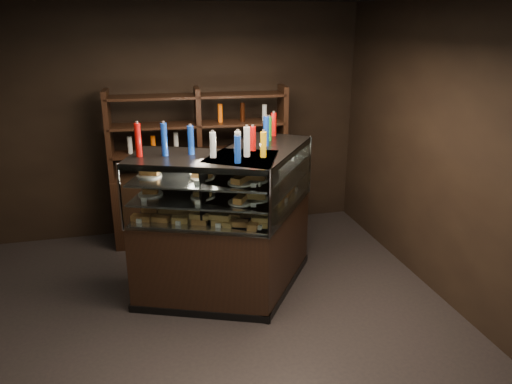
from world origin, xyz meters
TOP-DOWN VIEW (x-y plane):
  - ground at (0.00, 0.00)m, footprint 5.00×5.00m
  - room_shell at (0.00, 0.00)m, footprint 5.02×5.02m
  - display_case at (0.39, 0.60)m, footprint 2.13×1.59m
  - food_display at (0.40, 0.59)m, footprint 1.73×1.16m
  - bottles_top at (0.39, 0.60)m, footprint 1.56×1.02m
  - potted_conifer at (0.96, 1.08)m, footprint 0.32×0.32m
  - back_shelving at (0.26, 2.05)m, footprint 2.24×0.55m

SIDE VIEW (x-z plane):
  - ground at x=0.00m, z-range 0.00..0.00m
  - potted_conifer at x=0.96m, z-range 0.05..0.72m
  - display_case at x=0.39m, z-range -0.26..1.30m
  - back_shelving at x=0.26m, z-range -0.39..1.61m
  - food_display at x=0.40m, z-range 0.91..1.38m
  - bottles_top at x=0.39m, z-range 1.55..1.85m
  - room_shell at x=0.00m, z-range 0.44..3.45m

